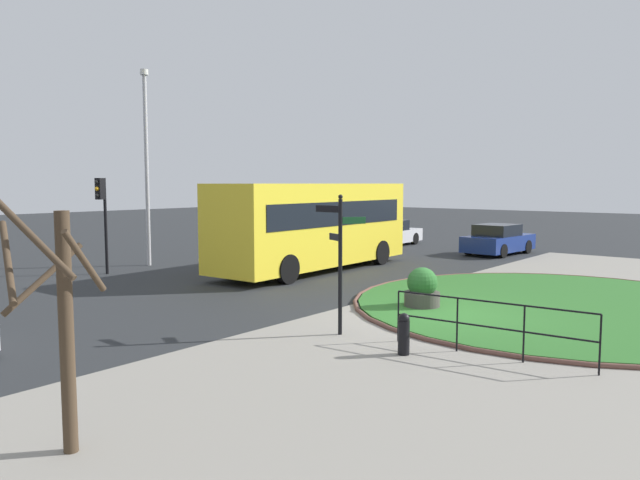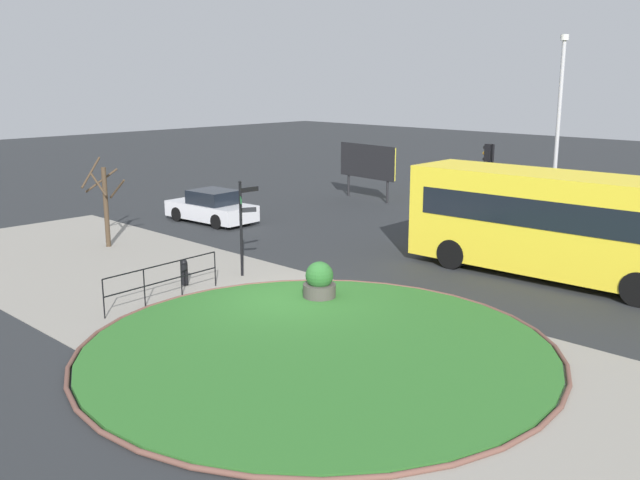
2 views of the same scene
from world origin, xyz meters
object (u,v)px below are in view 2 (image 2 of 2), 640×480
Objects in this scene: billboard_left at (368,162)px; traffic_light_near at (489,166)px; lamppost_tall at (558,129)px; street_tree_bare at (105,201)px; signpost_directional at (243,221)px; bus_yellow at (556,223)px; bollard_foreground at (184,272)px; car_far_lane at (212,207)px; planter_near_signpost at (319,283)px.

traffic_light_near is at bearing -6.24° from billboard_left.
lamppost_tall is 17.87m from street_tree_bare.
lamppost_tall is at bearing 72.54° from signpost_directional.
lamppost_tall reaches higher than billboard_left.
street_tree_bare is at bearing -128.16° from lamppost_tall.
street_tree_bare is (-14.10, -7.74, -0.03)m from bus_yellow.
signpost_directional is 3.71× the size of bollard_foreground.
bollard_foreground is at bearing -104.13° from signpost_directional.
billboard_left is (-6.20, 15.91, 1.52)m from bollard_foreground.
billboard_left is at bearing 115.61° from signpost_directional.
bollard_foreground is 16.05m from lamppost_tall.
signpost_directional is 0.88× the size of traffic_light_near.
signpost_directional is 0.77× the size of billboard_left.
bus_yellow is 15.15m from car_far_lane.
signpost_directional is at bearing -139.38° from bus_yellow.
planter_near_signpost reaches higher than bollard_foreground.
signpost_directional is 9.91m from bus_yellow.
lamppost_tall reaches higher than signpost_directional.
car_far_lane is 5.75m from street_tree_bare.
bus_yellow is 2.86× the size of street_tree_bare.
bollard_foreground is 0.19× the size of car_far_lane.
car_far_lane is 1.22× the size of traffic_light_near.
signpost_directional is at bearing 144.96° from car_far_lane.
bollard_foreground is at bearing -134.00° from bus_yellow.
billboard_left is at bearing -100.43° from car_far_lane.
lamppost_tall is 13.58m from planter_near_signpost.
traffic_light_near is at bearing 57.28° from street_tree_bare.
signpost_directional is 0.39× the size of lamppost_tall.
traffic_light_near is at bearing 81.76° from bollard_foreground.
street_tree_bare reaches higher than car_far_lane.
street_tree_bare is at bearing 43.89° from traffic_light_near.
car_far_lane is at bearing 157.21° from planter_near_signpost.
street_tree_bare is at bearing -153.72° from bus_yellow.
bollard_foreground is 14.39m from traffic_light_near.
lamppost_tall is (4.57, 14.91, 3.80)m from bollard_foreground.
lamppost_tall reaches higher than planter_near_signpost.
signpost_directional is 0.33× the size of bus_yellow.
signpost_directional is 3.74m from planter_near_signpost.
planter_near_signpost is at bearing -121.05° from bus_yellow.
bollard_foreground is at bearing -107.03° from lamppost_tall.
lamppost_tall is at bearing -148.88° from car_far_lane.
car_far_lane is 0.55× the size of lamppost_tall.
signpost_directional is 2.45m from bollard_foreground.
street_tree_bare reaches higher than signpost_directional.
bus_yellow is at bearing 123.40° from traffic_light_near.
planter_near_signpost is at bearing -47.76° from billboard_left.
car_far_lane is at bearing -144.75° from lamppost_tall.
bus_yellow is 7.86m from traffic_light_near.
billboard_left is (-8.23, 1.83, -0.66)m from traffic_light_near.
signpost_directional is 13.79m from lamppost_tall.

